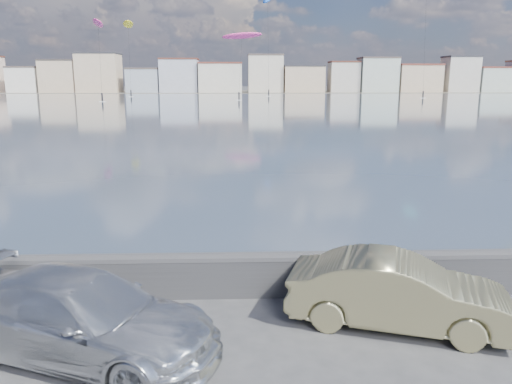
% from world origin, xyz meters
% --- Properties ---
extents(ground, '(700.00, 700.00, 0.00)m').
position_xyz_m(ground, '(0.00, 0.00, 0.00)').
color(ground, '#333335').
rests_on(ground, ground).
extents(bay_water, '(500.00, 177.00, 0.00)m').
position_xyz_m(bay_water, '(0.00, 91.50, 0.01)').
color(bay_water, '#3C4C59').
rests_on(bay_water, ground).
extents(far_shore_strip, '(500.00, 60.00, 0.00)m').
position_xyz_m(far_shore_strip, '(0.00, 200.00, 0.01)').
color(far_shore_strip, '#4C473D').
rests_on(far_shore_strip, ground).
extents(seawall, '(400.00, 0.36, 1.08)m').
position_xyz_m(seawall, '(0.00, 2.70, 0.58)').
color(seawall, '#28282B').
rests_on(seawall, ground).
extents(far_buildings, '(240.79, 13.26, 14.60)m').
position_xyz_m(far_buildings, '(1.31, 186.00, 6.03)').
color(far_buildings, beige).
rests_on(far_buildings, ground).
extents(car_silver, '(5.67, 3.94, 1.53)m').
position_xyz_m(car_silver, '(-2.30, 0.25, 0.76)').
color(car_silver, silver).
rests_on(car_silver, ground).
extents(car_champagne, '(4.70, 2.83, 1.46)m').
position_xyz_m(car_champagne, '(3.80, 1.16, 0.73)').
color(car_champagne, tan).
rests_on(car_champagne, ground).
extents(kitesurfer_1, '(10.85, 16.43, 17.48)m').
position_xyz_m(kitesurfer_1, '(1.71, 127.45, 15.87)').
color(kitesurfer_1, '#E5338C').
rests_on(kitesurfer_1, ground).
extents(kitesurfer_7, '(4.91, 15.48, 30.96)m').
position_xyz_m(kitesurfer_7, '(9.72, 150.97, 28.18)').
color(kitesurfer_7, blue).
rests_on(kitesurfer_7, ground).
extents(kitesurfer_11, '(5.00, 12.51, 21.58)m').
position_xyz_m(kitesurfer_11, '(-31.22, 144.93, 20.33)').
color(kitesurfer_11, yellow).
rests_on(kitesurfer_11, ground).
extents(kitesurfer_14, '(4.75, 11.97, 18.77)m').
position_xyz_m(kitesurfer_14, '(-31.46, 113.07, 17.23)').
color(kitesurfer_14, '#E5338C').
rests_on(kitesurfer_14, ground).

